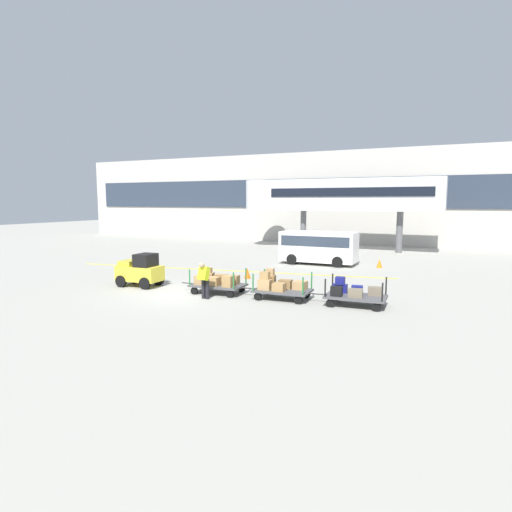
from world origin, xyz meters
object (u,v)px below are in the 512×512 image
object	(u,v)px
baggage_handler	(204,279)
baggage_cart_lead	(217,282)
safety_cone_near	(379,263)
baggage_tug	(140,271)
safety_cone_far	(247,273)
baggage_cart_tail	(354,293)
baggage_cart_middle	(280,286)
shuttle_van	(319,245)

from	to	relation	value
baggage_handler	baggage_cart_lead	bearing A→B (deg)	94.48
baggage_handler	safety_cone_near	xyz separation A→B (m)	(5.08, 11.86, -0.59)
baggage_tug	safety_cone_far	world-z (taller)	baggage_tug
baggage_cart_lead	baggage_handler	world-z (taller)	baggage_handler
baggage_handler	safety_cone_near	bearing A→B (deg)	66.80
baggage_tug	baggage_cart_tail	size ratio (longest dim) A/B	0.71
baggage_tug	baggage_cart_tail	xyz separation A→B (m)	(10.06, 0.59, -0.27)
baggage_tug	baggage_cart_middle	size ratio (longest dim) A/B	0.71
safety_cone_near	safety_cone_far	world-z (taller)	same
baggage_tug	baggage_cart_lead	xyz separation A→B (m)	(4.12, 0.23, -0.24)
baggage_cart_tail	shuttle_van	bearing A→B (deg)	114.43
baggage_cart_lead	safety_cone_near	distance (m)	11.82
baggage_cart_lead	shuttle_van	xyz separation A→B (m)	(1.35, 10.46, 0.72)
baggage_cart_middle	safety_cone_near	xyz separation A→B (m)	(2.28, 10.44, -0.26)
shuttle_van	safety_cone_near	xyz separation A→B (m)	(3.82, 0.17, -0.96)
baggage_tug	baggage_cart_middle	xyz separation A→B (m)	(7.02, 0.41, -0.22)
baggage_cart_tail	safety_cone_far	xyz separation A→B (m)	(-6.40, 3.49, -0.20)
baggage_cart_lead	safety_cone_near	size ratio (longest dim) A/B	5.52
safety_cone_far	baggage_cart_middle	bearing A→B (deg)	-47.51
baggage_handler	safety_cone_far	distance (m)	5.14
baggage_cart_tail	safety_cone_far	distance (m)	7.29
baggage_cart_middle	safety_cone_far	bearing A→B (deg)	132.49
baggage_cart_lead	shuttle_van	distance (m)	10.57
baggage_tug	baggage_cart_middle	distance (m)	7.04
baggage_tug	baggage_cart_tail	bearing A→B (deg)	3.35
baggage_cart_middle	safety_cone_far	distance (m)	4.97
baggage_tug	safety_cone_near	size ratio (longest dim) A/B	3.92
baggage_cart_tail	shuttle_van	size ratio (longest dim) A/B	0.63
baggage_cart_tail	baggage_cart_lead	bearing A→B (deg)	-176.53
baggage_tug	baggage_cart_lead	bearing A→B (deg)	3.18
shuttle_van	safety_cone_far	xyz separation A→B (m)	(-1.81, -6.61, -0.96)
baggage_cart_lead	baggage_cart_middle	world-z (taller)	baggage_cart_middle
baggage_cart_lead	baggage_cart_middle	xyz separation A→B (m)	(2.90, 0.19, 0.02)
baggage_cart_tail	shuttle_van	xyz separation A→B (m)	(-4.59, 10.10, 0.76)
baggage_cart_tail	shuttle_van	world-z (taller)	shuttle_van
baggage_cart_middle	baggage_handler	world-z (taller)	baggage_handler
baggage_cart_lead	safety_cone_far	size ratio (longest dim) A/B	5.52
baggage_tug	shuttle_van	world-z (taller)	shuttle_van
shuttle_van	safety_cone_near	size ratio (longest dim) A/B	8.75
baggage_handler	safety_cone_near	world-z (taller)	baggage_handler
baggage_cart_tail	baggage_handler	distance (m)	6.07
safety_cone_far	shuttle_van	bearing A→B (deg)	74.71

